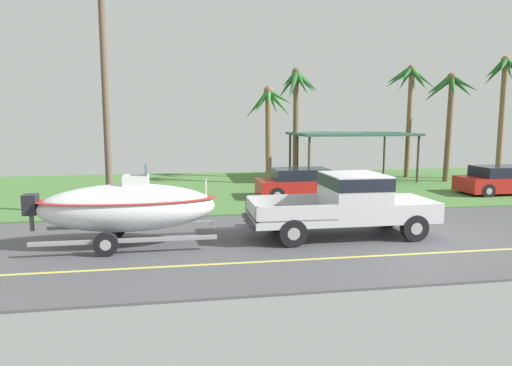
{
  "coord_description": "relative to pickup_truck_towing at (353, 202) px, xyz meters",
  "views": [
    {
      "loc": [
        -6.88,
        -12.99,
        3.58
      ],
      "look_at": [
        -4.47,
        1.3,
        1.6
      ],
      "focal_mm": 32.47,
      "sensor_mm": 36.0,
      "label": 1
    }
  ],
  "objects": [
    {
      "name": "palm_tree_mid",
      "position": [
        8.58,
        13.1,
        4.35
      ],
      "size": [
        2.95,
        2.82,
        6.86
      ],
      "color": "brown",
      "rests_on": "ground"
    },
    {
      "name": "carport_awning",
      "position": [
        4.89,
        12.95,
        1.62
      ],
      "size": [
        6.86,
        4.86,
        2.82
      ],
      "color": "#4C4238",
      "rests_on": "ground"
    },
    {
      "name": "palm_tree_near_left",
      "position": [
        1.74,
        13.7,
        4.03
      ],
      "size": [
        2.71,
        2.82,
        6.64
      ],
      "color": "brown",
      "rests_on": "ground"
    },
    {
      "name": "utility_pole",
      "position": [
        -7.84,
        4.35,
        3.42
      ],
      "size": [
        0.24,
        1.8,
        8.68
      ],
      "color": "brown",
      "rests_on": "ground"
    },
    {
      "name": "pickup_truck_towing",
      "position": [
        0.0,
        0.0,
        0.0
      ],
      "size": [
        5.89,
        2.13,
        1.94
      ],
      "color": "silver",
      "rests_on": "ground"
    },
    {
      "name": "palm_tree_near_right",
      "position": [
        -0.3,
        12.0,
        3.0
      ],
      "size": [
        2.8,
        3.25,
        5.42
      ],
      "color": "brown",
      "rests_on": "ground"
    },
    {
      "name": "parked_sedan_far",
      "position": [
        10.23,
        6.44,
        -0.4
      ],
      "size": [
        4.5,
        1.89,
        1.38
      ],
      "color": "#B21E19",
      "rests_on": "ground"
    },
    {
      "name": "boat_on_trailer",
      "position": [
        -6.74,
        0.0,
        0.05
      ],
      "size": [
        6.12,
        2.2,
        2.35
      ],
      "color": "gray",
      "rests_on": "ground"
    },
    {
      "name": "palm_tree_far_right",
      "position": [
        9.93,
        11.0,
        3.73
      ],
      "size": [
        2.92,
        3.07,
        6.21
      ],
      "color": "brown",
      "rests_on": "ground"
    },
    {
      "name": "parked_sedan_near",
      "position": [
        0.39,
        7.02,
        -0.4
      ],
      "size": [
        4.37,
        1.89,
        1.38
      ],
      "color": "#B21E19",
      "rests_on": "ground"
    },
    {
      "name": "palm_tree_far_left",
      "position": [
        13.38,
        11.11,
        4.6
      ],
      "size": [
        2.81,
        2.97,
        7.24
      ],
      "color": "brown",
      "rests_on": "ground"
    },
    {
      "name": "ground",
      "position": [
        1.6,
        8.01,
        -1.08
      ],
      "size": [
        36.0,
        22.0,
        0.11
      ],
      "color": "#4C4C51"
    }
  ]
}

